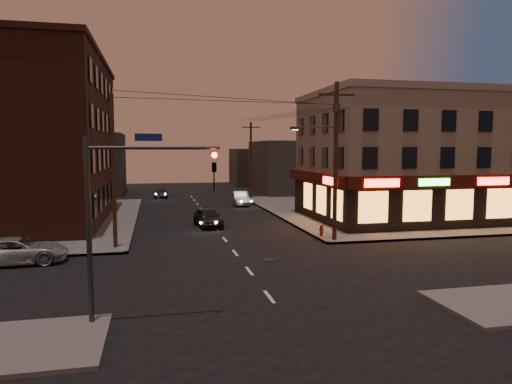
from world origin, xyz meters
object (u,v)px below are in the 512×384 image
object	(u,v)px
fire_hydrant	(321,230)
sedan_far	(161,193)
sedan_mid	(241,198)
suv_cross	(17,251)
sedan_near	(208,217)

from	to	relation	value
fire_hydrant	sedan_far	bearing A→B (deg)	109.73
sedan_mid	suv_cross	bearing A→B (deg)	-121.05
sedan_near	sedan_mid	world-z (taller)	sedan_mid
suv_cross	fire_hydrant	bearing A→B (deg)	-86.28
sedan_mid	fire_hydrant	distance (m)	19.14
suv_cross	sedan_far	xyz separation A→B (m)	(7.72, 31.49, -0.10)
suv_cross	sedan_near	distance (m)	14.42
sedan_mid	fire_hydrant	xyz separation A→B (m)	(1.94, -19.05, -0.18)
sedan_mid	fire_hydrant	bearing A→B (deg)	-79.43
fire_hydrant	sedan_near	bearing A→B (deg)	137.96
sedan_far	fire_hydrant	distance (m)	30.17
sedan_far	suv_cross	bearing A→B (deg)	-105.03
sedan_near	sedan_mid	bearing A→B (deg)	62.82
sedan_near	suv_cross	bearing A→B (deg)	-145.79
sedan_mid	sedan_near	bearing A→B (deg)	-106.40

